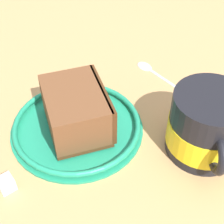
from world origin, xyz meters
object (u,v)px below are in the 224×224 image
(tea_mug, at_px, (207,127))
(sugar_cube, at_px, (6,184))
(teaspoon, at_px, (152,70))
(cake_slice, at_px, (77,110))
(small_plate, at_px, (77,126))

(tea_mug, height_order, sugar_cube, tea_mug)
(tea_mug, distance_m, teaspoon, 0.18)
(teaspoon, distance_m, sugar_cube, 0.31)
(teaspoon, height_order, sugar_cube, sugar_cube)
(cake_slice, distance_m, teaspoon, 0.18)
(cake_slice, relative_size, sugar_cube, 6.44)
(small_plate, relative_size, cake_slice, 1.60)
(cake_slice, bearing_deg, small_plate, 171.30)
(cake_slice, height_order, teaspoon, cake_slice)
(sugar_cube, bearing_deg, teaspoon, 23.41)
(tea_mug, bearing_deg, small_plate, 141.59)
(small_plate, distance_m, sugar_cube, 0.13)
(teaspoon, bearing_deg, sugar_cube, -156.59)
(tea_mug, bearing_deg, sugar_cube, 167.58)
(cake_slice, relative_size, teaspoon, 0.99)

